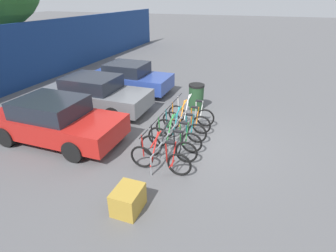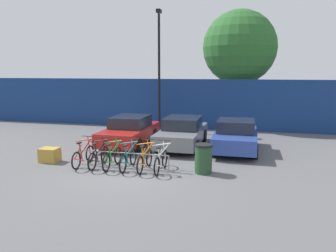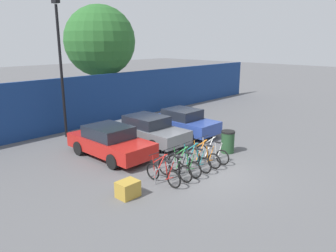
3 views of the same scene
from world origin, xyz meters
name	(u,v)px [view 1 (image 1 of 3)]	position (x,y,z in m)	size (l,w,h in m)	color
ground_plane	(197,141)	(0.00, 0.00, 0.00)	(120.00, 120.00, 0.00)	#59595B
bike_rack	(173,129)	(-0.39, 0.68, 0.48)	(3.58, 0.04, 0.57)	gray
bicycle_red	(160,159)	(-1.90, 0.53, 0.38)	(0.68, 1.71, 1.05)	black
bicycle_black	(168,147)	(-1.27, 0.53, 0.38)	(0.68, 1.71, 1.05)	black
bicycle_green	(174,138)	(-0.72, 0.53, 0.38)	(0.68, 1.71, 1.05)	black
bicycle_teal	(181,129)	(-0.10, 0.53, 0.38)	(0.68, 1.71, 1.05)	black
bicycle_orange	(186,121)	(0.53, 0.53, 0.38)	(0.68, 1.71, 1.05)	black
bicycle_white	(191,114)	(1.13, 0.53, 0.38)	(0.68, 1.71, 1.05)	black
car_red	(55,120)	(-1.43, 4.24, 0.69)	(1.91, 4.27, 1.40)	red
car_grey	(95,94)	(1.10, 4.48, 0.69)	(1.91, 4.34, 1.40)	slate
car_blue	(129,78)	(3.56, 4.23, 0.69)	(1.91, 3.90, 1.40)	#2D479E
trash_bin	(196,97)	(2.62, 0.72, 0.52)	(0.63, 0.63, 1.03)	#234728
cargo_crate	(128,200)	(-3.44, 0.66, 0.28)	(0.70, 0.56, 0.55)	#B28C33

